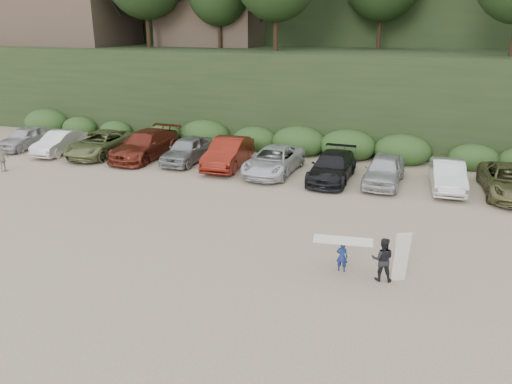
% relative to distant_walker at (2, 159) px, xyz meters
% --- Properties ---
extents(ground, '(120.00, 120.00, 0.00)m').
position_rel_distant_walker_xyz_m(ground, '(16.91, -5.27, -0.71)').
color(ground, tan).
rests_on(ground, ground).
extents(parked_cars, '(36.65, 6.01, 1.65)m').
position_rel_distant_walker_xyz_m(parked_cars, '(14.80, 4.75, 0.04)').
color(parked_cars, '#B1B0B5').
rests_on(parked_cars, ground).
extents(distant_walker, '(0.46, 0.87, 1.41)m').
position_rel_distant_walker_xyz_m(distant_walker, '(0.00, 0.00, 0.00)').
color(distant_walker, '#ADA292').
rests_on(distant_walker, ground).
extents(child_surfer, '(2.01, 0.79, 1.17)m').
position_rel_distant_walker_xyz_m(child_surfer, '(19.94, -5.50, 0.09)').
color(child_surfer, navy).
rests_on(child_surfer, ground).
extents(adult_surfer, '(1.22, 0.65, 1.75)m').
position_rel_distant_walker_xyz_m(adult_surfer, '(21.32, -5.67, 0.05)').
color(adult_surfer, black).
rests_on(adult_surfer, ground).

